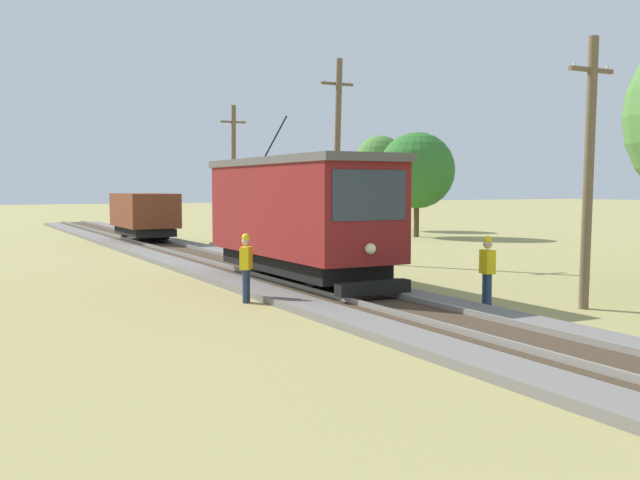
{
  "coord_description": "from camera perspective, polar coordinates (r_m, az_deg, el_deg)",
  "views": [
    {
      "loc": [
        -9.44,
        -0.09,
        2.98
      ],
      "look_at": [
        0.46,
        18.75,
        1.42
      ],
      "focal_mm": 41.04,
      "sensor_mm": 36.0,
      "label": 1
    }
  ],
  "objects": [
    {
      "name": "red_tram",
      "position": [
        21.52,
        -1.69,
        2.09
      ],
      "size": [
        2.6,
        8.54,
        4.79
      ],
      "color": "maroon",
      "rests_on": "rail_right"
    },
    {
      "name": "tree_right_far",
      "position": [
        43.61,
        7.56,
        5.4
      ],
      "size": [
        4.5,
        4.5,
        6.18
      ],
      "color": "#4C3823",
      "rests_on": "ground"
    },
    {
      "name": "track_worker",
      "position": [
        18.28,
        12.91,
        -2.18
      ],
      "size": [
        0.3,
        0.41,
        1.78
      ],
      "rotation": [
        0.0,
        0.0,
        -0.16
      ],
      "color": "navy",
      "rests_on": "ground"
    },
    {
      "name": "utility_pole_near_tram",
      "position": [
        18.78,
        20.21,
        5.11
      ],
      "size": [
        1.4,
        0.34,
        6.54
      ],
      "color": "brown",
      "rests_on": "ground"
    },
    {
      "name": "tree_left_near",
      "position": [
        50.43,
        4.69,
        6.26
      ],
      "size": [
        3.27,
        3.27,
        6.48
      ],
      "color": "#4C3823",
      "rests_on": "ground"
    },
    {
      "name": "utility_pole_mid",
      "position": [
        28.69,
        1.34,
        6.32
      ],
      "size": [
        1.4,
        0.62,
        7.9
      ],
      "color": "brown",
      "rests_on": "ground"
    },
    {
      "name": "freight_car",
      "position": [
        38.57,
        -13.55,
        1.96
      ],
      "size": [
        2.4,
        5.2,
        2.31
      ],
      "color": "brown",
      "rests_on": "rail_right"
    },
    {
      "name": "gravel_pile",
      "position": [
        37.35,
        -6.97,
        0.32
      ],
      "size": [
        2.47,
        2.47,
        0.96
      ],
      "primitive_type": "cone",
      "color": "#9E998E",
      "rests_on": "ground"
    },
    {
      "name": "utility_pole_far",
      "position": [
        38.85,
        -6.75,
        5.23
      ],
      "size": [
        1.4,
        0.4,
        7.23
      ],
      "color": "brown",
      "rests_on": "ground"
    },
    {
      "name": "second_worker",
      "position": [
        18.81,
        -5.78,
        -1.92
      ],
      "size": [
        0.42,
        0.45,
        1.78
      ],
      "rotation": [
        0.0,
        0.0,
        -0.67
      ],
      "color": "navy",
      "rests_on": "ground"
    }
  ]
}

